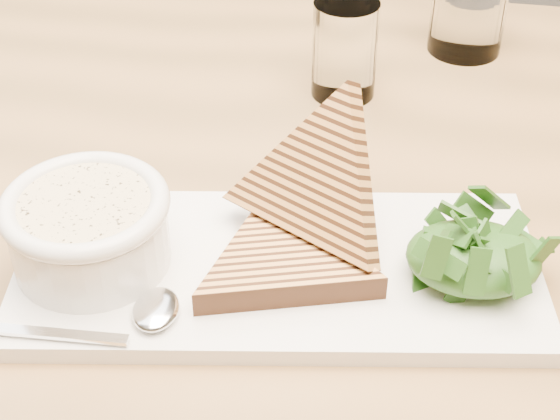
# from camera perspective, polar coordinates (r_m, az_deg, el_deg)

# --- Properties ---
(table_top) EXTENTS (1.38, 0.99, 0.04)m
(table_top) POSITION_cam_1_polar(r_m,az_deg,el_deg) (0.73, 12.07, -2.10)
(table_top) COLOR olive
(table_top) RESTS_ON ground
(table_leg_bl) EXTENTS (0.06, 0.06, 0.70)m
(table_leg_bl) POSITION_cam_1_polar(r_m,az_deg,el_deg) (1.35, -18.10, -2.11)
(table_leg_bl) COLOR olive
(table_leg_bl) RESTS_ON ground
(platter) EXTENTS (0.40, 0.20, 0.01)m
(platter) POSITION_cam_1_polar(r_m,az_deg,el_deg) (0.65, -0.13, -4.03)
(platter) COLOR white
(platter) RESTS_ON table_top
(soup_bowl) EXTENTS (0.12, 0.12, 0.05)m
(soup_bowl) POSITION_cam_1_polar(r_m,az_deg,el_deg) (0.65, -12.52, -1.73)
(soup_bowl) COLOR white
(soup_bowl) RESTS_ON platter
(soup) EXTENTS (0.10, 0.10, 0.01)m
(soup) POSITION_cam_1_polar(r_m,az_deg,el_deg) (0.63, -12.86, 0.22)
(soup) COLOR beige
(soup) RESTS_ON soup_bowl
(bowl_rim) EXTENTS (0.12, 0.12, 0.01)m
(bowl_rim) POSITION_cam_1_polar(r_m,az_deg,el_deg) (0.63, -12.88, 0.37)
(bowl_rim) COLOR white
(bowl_rim) RESTS_ON soup_bowl
(sandwich_flat) EXTENTS (0.19, 0.19, 0.02)m
(sandwich_flat) POSITION_cam_1_polar(r_m,az_deg,el_deg) (0.63, 0.23, -3.34)
(sandwich_flat) COLOR #CE8D47
(sandwich_flat) RESTS_ON platter
(sandwich_lean) EXTENTS (0.22, 0.22, 0.18)m
(sandwich_lean) POSITION_cam_1_polar(r_m,az_deg,el_deg) (0.64, 2.44, 1.77)
(sandwich_lean) COLOR #CE8D47
(sandwich_lean) RESTS_ON sandwich_flat
(salad_base) EXTENTS (0.10, 0.08, 0.04)m
(salad_base) POSITION_cam_1_polar(r_m,az_deg,el_deg) (0.64, 12.75, -3.12)
(salad_base) COLOR #123611
(salad_base) RESTS_ON platter
(arugula_pile) EXTENTS (0.11, 0.10, 0.05)m
(arugula_pile) POSITION_cam_1_polar(r_m,az_deg,el_deg) (0.63, 12.85, -2.57)
(arugula_pile) COLOR #396A20
(arugula_pile) RESTS_ON platter
(spoon_bowl) EXTENTS (0.03, 0.05, 0.01)m
(spoon_bowl) POSITION_cam_1_polar(r_m,az_deg,el_deg) (0.61, -8.24, -6.55)
(spoon_bowl) COLOR silver
(spoon_bowl) RESTS_ON platter
(spoon_handle) EXTENTS (0.11, 0.01, 0.00)m
(spoon_handle) POSITION_cam_1_polar(r_m,az_deg,el_deg) (0.61, -15.09, -7.92)
(spoon_handle) COLOR silver
(spoon_handle) RESTS_ON platter
(glass_near) EXTENTS (0.06, 0.06, 0.10)m
(glass_near) POSITION_cam_1_polar(r_m,az_deg,el_deg) (0.86, 4.32, 10.60)
(glass_near) COLOR white
(glass_near) RESTS_ON table_top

